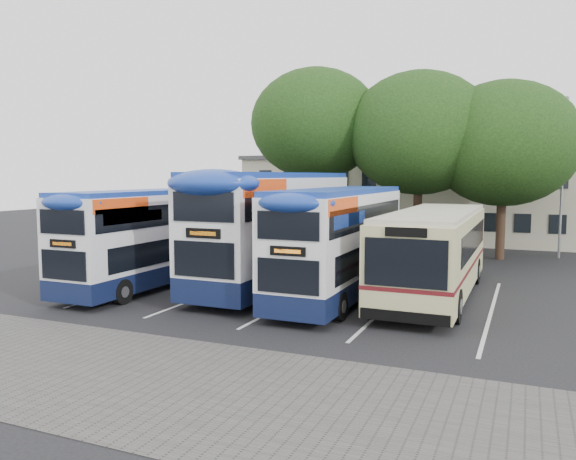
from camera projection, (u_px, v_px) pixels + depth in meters
The scene contains 12 objects.
ground at pixel (361, 340), 16.14m from camera, with size 120.00×120.00×0.00m, color black.
paving_strip at pixel (210, 390), 12.35m from camera, with size 40.00×6.00×0.01m, color #595654.
bay_lines at pixel (304, 295), 22.18m from camera, with size 14.12×11.00×0.01m.
depot_building at pixel (464, 197), 40.52m from camera, with size 32.40×8.40×6.20m.
lamp_post at pixel (563, 169), 31.56m from camera, with size 0.25×1.05×9.06m.
tree_left at pixel (316, 124), 34.21m from camera, with size 7.93×7.93×11.21m.
tree_mid at pixel (419, 133), 32.13m from camera, with size 8.31×8.31×10.65m.
tree_right at pixel (504, 144), 30.99m from camera, with size 8.16×8.16×9.93m.
bus_dd_left at pixel (152, 233), 23.74m from camera, with size 2.39×9.86×4.11m.
bus_dd_mid at pixel (276, 224), 23.91m from camera, with size 2.81×11.58×4.83m.
bus_dd_right at pixel (340, 238), 21.49m from camera, with size 2.45×10.12×4.21m.
bus_single at pixel (435, 248), 21.80m from camera, with size 2.87×11.25×3.36m.
Camera 1 is at (4.28, -15.31, 4.71)m, focal length 35.00 mm.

